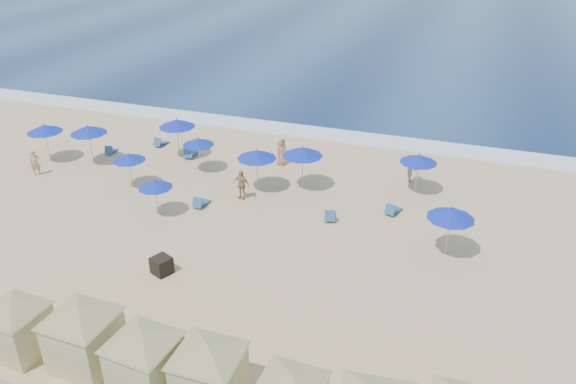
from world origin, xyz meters
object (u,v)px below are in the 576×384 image
object	(u,v)px
cabana_1	(82,328)
umbrella_9	(451,214)
umbrella_6	(303,152)
beachgoer_1	(241,184)
umbrella_3	(177,123)
beachgoer_0	(35,163)
umbrella_2	(129,157)
cabana_3	(209,365)
cabana_0	(15,319)
umbrella_5	(155,184)
umbrella_8	(419,159)
cabana_2	(144,352)
trash_bin	(162,265)
umbrella_7	(257,154)
beachgoer_3	(281,151)
umbrella_0	(88,130)
umbrella_4	(198,142)
umbrella_1	(44,128)
beachgoer_2	(412,170)

from	to	relation	value
cabana_1	umbrella_9	bearing A→B (deg)	45.26
umbrella_6	beachgoer_1	distance (m)	3.99
umbrella_3	beachgoer_0	xyz separation A→B (m)	(-6.92, -5.42, -1.55)
umbrella_3	umbrella_2	bearing A→B (deg)	-95.16
cabana_3	umbrella_9	size ratio (longest dim) A/B	1.71
cabana_3	cabana_0	bearing A→B (deg)	-178.63
umbrella_5	umbrella_8	distance (m)	14.63
cabana_2	beachgoer_0	bearing A→B (deg)	141.18
cabana_2	beachgoer_1	world-z (taller)	cabana_2
trash_bin	umbrella_7	size ratio (longest dim) A/B	0.31
cabana_2	beachgoer_3	bearing A→B (deg)	96.10
cabana_0	beachgoer_0	world-z (taller)	cabana_0
cabana_0	umbrella_5	distance (m)	10.84
cabana_3	beachgoer_3	world-z (taller)	cabana_3
umbrella_3	umbrella_9	distance (m)	18.81
umbrella_8	umbrella_9	size ratio (longest dim) A/B	0.96
cabana_0	umbrella_3	xyz separation A→B (m)	(-3.47, 18.12, 0.89)
cabana_2	umbrella_2	world-z (taller)	cabana_2
umbrella_9	cabana_0	bearing A→B (deg)	-140.17
umbrella_0	umbrella_3	world-z (taller)	umbrella_3
umbrella_0	cabana_0	bearing A→B (deg)	-61.82
umbrella_6	umbrella_9	xyz separation A→B (m)	(8.64, -4.45, -0.13)
umbrella_2	umbrella_7	xyz separation A→B (m)	(7.17, 2.06, 0.35)
umbrella_2	umbrella_6	bearing A→B (deg)	18.18
trash_bin	umbrella_2	size ratio (longest dim) A/B	0.36
beachgoer_0	beachgoer_3	bearing A→B (deg)	-20.36
umbrella_5	trash_bin	bearing A→B (deg)	-57.35
trash_bin	cabana_2	distance (m)	6.91
cabana_3	umbrella_4	bearing A→B (deg)	118.38
umbrella_0	beachgoer_3	distance (m)	12.24
cabana_0	umbrella_5	bearing A→B (deg)	93.71
trash_bin	umbrella_2	distance (m)	9.58
umbrella_4	umbrella_1	bearing A→B (deg)	-169.71
umbrella_5	umbrella_6	xyz separation A→B (m)	(6.35, 5.56, 0.53)
cabana_2	umbrella_6	world-z (taller)	cabana_2
umbrella_7	beachgoer_3	size ratio (longest dim) A/B	1.41
umbrella_2	cabana_3	bearing A→B (deg)	-48.33
umbrella_4	umbrella_9	size ratio (longest dim) A/B	0.89
cabana_1	cabana_2	world-z (taller)	cabana_1
umbrella_3	umbrella_5	distance (m)	7.84
cabana_0	beachgoer_2	size ratio (longest dim) A/B	2.41
umbrella_0	umbrella_4	size ratio (longest dim) A/B	1.17
umbrella_0	umbrella_1	bearing A→B (deg)	-168.41
beachgoer_1	beachgoer_2	size ratio (longest dim) A/B	1.03
cabana_0	beachgoer_1	size ratio (longest dim) A/B	2.34
umbrella_1	umbrella_6	distance (m)	16.88
cabana_0	umbrella_2	xyz separation A→B (m)	(-3.91, 13.23, 0.44)
trash_bin	beachgoer_2	distance (m)	16.09
cabana_1	umbrella_2	world-z (taller)	cabana_1
trash_bin	beachgoer_1	xyz separation A→B (m)	(0.48, 7.90, 0.47)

